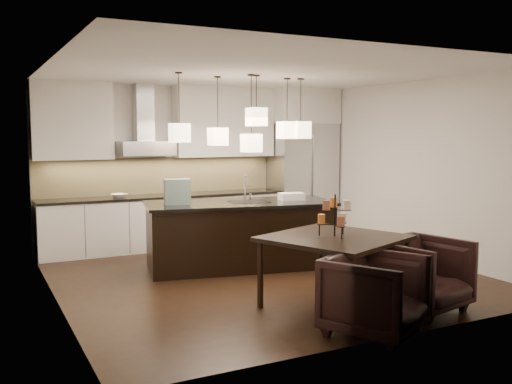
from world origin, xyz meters
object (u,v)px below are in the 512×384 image
refrigerator (302,180)px  armchair_left (375,295)px  dining_table (334,271)px  armchair_right (422,274)px  island_body (240,236)px

refrigerator → armchair_left: refrigerator is taller
refrigerator → dining_table: size_ratio=1.58×
refrigerator → armchair_left: size_ratio=2.44×
dining_table → armchair_left: dining_table is taller
refrigerator → armchair_right: (-1.23, -4.58, -0.67)m
dining_table → armchair_left: 0.96m
armchair_left → armchair_right: armchair_right is taller
armchair_left → armchair_right: (0.97, 0.39, 0.01)m
island_body → armchair_right: (0.95, -2.78, -0.06)m
armchair_left → island_body: bearing=60.9°
refrigerator → dining_table: bearing=-116.8°
dining_table → armchair_right: bearing=-56.7°
island_body → armchair_left: (-0.02, -3.17, -0.06)m
island_body → dining_table: island_body is taller
island_body → dining_table: (0.15, -2.23, -0.06)m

